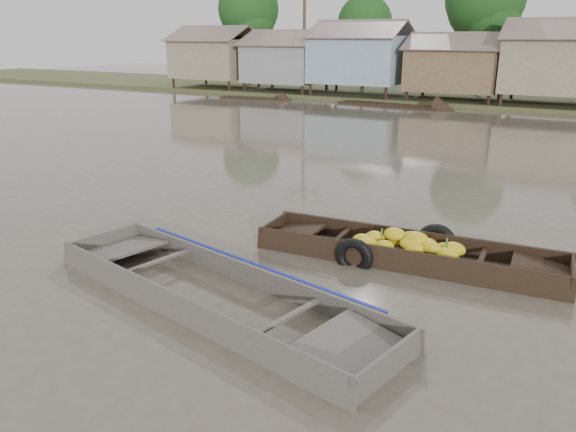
% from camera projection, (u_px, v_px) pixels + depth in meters
% --- Properties ---
extents(ground, '(120.00, 120.00, 0.00)m').
position_uv_depth(ground, '(304.00, 269.00, 11.17)').
color(ground, '#514A3E').
rests_on(ground, ground).
extents(riverbank, '(120.00, 12.47, 10.22)m').
position_uv_depth(riverbank, '(575.00, 56.00, 35.48)').
color(riverbank, '#384723').
rests_on(riverbank, ground).
extents(banana_boat, '(6.33, 1.83, 0.89)m').
position_uv_depth(banana_boat, '(404.00, 251.00, 11.60)').
color(banana_boat, black).
rests_on(banana_boat, ground).
extents(viewer_boat, '(7.44, 3.45, 0.58)m').
position_uv_depth(viewer_boat, '(216.00, 298.00, 9.83)').
color(viewer_boat, '#433D38').
rests_on(viewer_boat, ground).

